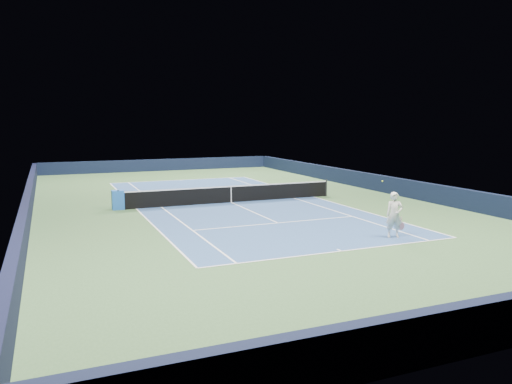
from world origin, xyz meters
name	(u,v)px	position (x,y,z in m)	size (l,w,h in m)	color
ground	(231,202)	(0.00, 0.00, 0.00)	(40.00, 40.00, 0.00)	#365830
wall_far	(160,165)	(0.00, 19.82, 0.55)	(22.00, 0.35, 1.10)	black
wall_right	(384,184)	(10.82, 0.00, 0.55)	(0.35, 40.00, 1.10)	black
wall_left	(28,205)	(-10.82, 0.00, 0.55)	(0.35, 40.00, 1.10)	black
court_surface	(231,202)	(0.00, 0.00, 0.00)	(10.97, 23.77, 0.01)	navy
baseline_far	(181,180)	(0.00, 11.88, 0.01)	(10.97, 0.08, 0.00)	white
baseline_near	(342,251)	(0.00, -11.88, 0.01)	(10.97, 0.08, 0.00)	white
sideline_doubles_right	(313,197)	(5.49, 0.00, 0.01)	(0.08, 23.77, 0.00)	white
sideline_doubles_left	(136,209)	(-5.49, 0.00, 0.01)	(0.08, 23.77, 0.00)	white
sideline_singles_right	(294,198)	(4.12, 0.00, 0.01)	(0.08, 23.77, 0.00)	white
sideline_singles_left	(161,207)	(-4.12, 0.00, 0.01)	(0.08, 23.77, 0.00)	white
service_line_far	(200,189)	(0.00, 6.40, 0.01)	(8.23, 0.08, 0.00)	white
service_line_near	(278,223)	(0.00, -6.40, 0.01)	(8.23, 0.08, 0.00)	white
center_service_line	(231,202)	(0.00, 0.00, 0.01)	(0.08, 12.80, 0.00)	white
center_mark_far	(181,180)	(0.00, 11.73, 0.01)	(0.08, 0.30, 0.00)	white
center_mark_near	(339,250)	(0.00, -11.73, 0.01)	(0.08, 0.30, 0.00)	white
tennis_net	(231,194)	(0.00, 0.00, 0.50)	(12.90, 0.10, 1.07)	black
sponsor_cube	(118,200)	(-6.40, 0.23, 0.51)	(0.64, 0.59, 1.03)	blue
tennis_player	(394,215)	(3.17, -10.83, 0.94)	(0.89, 1.37, 2.24)	silver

